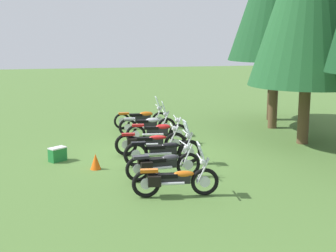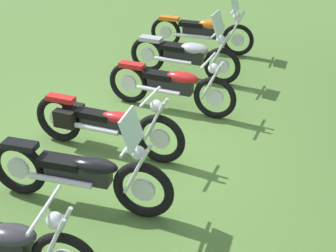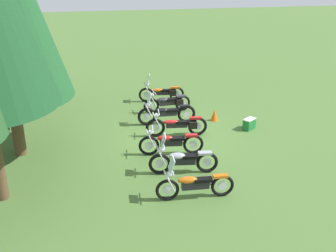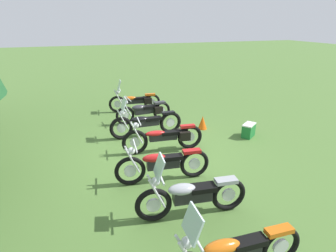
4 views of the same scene
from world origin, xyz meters
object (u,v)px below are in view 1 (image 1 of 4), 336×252
at_px(motorcycle_1, 148,124).
at_px(motorcycle_3, 150,142).
at_px(motorcycle_6, 175,179).
at_px(motorcycle_0, 142,118).
at_px(motorcycle_5, 162,164).
at_px(picnic_cooler, 58,154).
at_px(traffic_cone, 96,161).
at_px(motorcycle_2, 158,132).
at_px(motorcycle_4, 164,150).

distance_m(motorcycle_1, motorcycle_3, 3.01).
height_order(motorcycle_1, motorcycle_6, motorcycle_1).
relative_size(motorcycle_0, motorcycle_5, 1.07).
bearing_deg(motorcycle_6, motorcycle_5, 96.48).
relative_size(picnic_cooler, traffic_cone, 1.29).
height_order(motorcycle_6, traffic_cone, motorcycle_6).
relative_size(motorcycle_2, picnic_cooler, 3.75).
relative_size(motorcycle_2, motorcycle_6, 1.05).
bearing_deg(motorcycle_4, picnic_cooler, 160.14).
height_order(motorcycle_2, picnic_cooler, motorcycle_2).
bearing_deg(picnic_cooler, motorcycle_6, 35.71).
bearing_deg(motorcycle_4, motorcycle_0, 87.83).
bearing_deg(motorcycle_2, motorcycle_6, -90.69).
bearing_deg(motorcycle_3, motorcycle_1, 86.56).
bearing_deg(motorcycle_4, motorcycle_2, 83.08).
bearing_deg(motorcycle_2, motorcycle_5, -93.23).
bearing_deg(motorcycle_2, motorcycle_1, 100.96).
height_order(motorcycle_2, motorcycle_4, motorcycle_4).
height_order(motorcycle_1, motorcycle_2, motorcycle_1).
bearing_deg(motorcycle_0, traffic_cone, -109.85).
height_order(motorcycle_5, motorcycle_6, motorcycle_6).
bearing_deg(motorcycle_6, picnic_cooler, 131.54).
distance_m(motorcycle_1, motorcycle_6, 7.16).
bearing_deg(motorcycle_3, motorcycle_6, -85.96).
bearing_deg(picnic_cooler, motorcycle_0, 143.01).
relative_size(motorcycle_4, picnic_cooler, 3.99).
xyz_separation_m(motorcycle_3, picnic_cooler, (0.12, -3.01, -0.22)).
distance_m(motorcycle_0, motorcycle_6, 8.70).
bearing_deg(motorcycle_6, motorcycle_1, 91.25).
relative_size(motorcycle_1, motorcycle_4, 0.92).
height_order(motorcycle_4, traffic_cone, motorcycle_4).
height_order(motorcycle_1, motorcycle_4, motorcycle_4).
bearing_deg(motorcycle_3, motorcycle_2, 74.85).
xyz_separation_m(motorcycle_0, motorcycle_5, (7.22, -0.60, -0.02)).
distance_m(picnic_cooler, traffic_cone, 1.63).
xyz_separation_m(motorcycle_2, motorcycle_4, (2.87, -0.36, 0.01)).
height_order(motorcycle_4, motorcycle_5, motorcycle_4).
distance_m(motorcycle_1, motorcycle_2, 1.42).
bearing_deg(motorcycle_2, motorcycle_4, -91.06).
bearing_deg(traffic_cone, motorcycle_5, 51.31).
height_order(motorcycle_0, motorcycle_6, motorcycle_6).
height_order(motorcycle_5, picnic_cooler, motorcycle_5).
bearing_deg(motorcycle_5, motorcycle_0, 80.63).
bearing_deg(motorcycle_5, traffic_cone, 136.66).
xyz_separation_m(motorcycle_3, traffic_cone, (1.30, -1.88, -0.21)).
relative_size(motorcycle_0, motorcycle_6, 1.06).
height_order(motorcycle_3, motorcycle_6, motorcycle_6).
relative_size(motorcycle_2, motorcycle_4, 0.94).
bearing_deg(traffic_cone, motorcycle_3, 124.66).
height_order(motorcycle_1, motorcycle_3, motorcycle_1).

